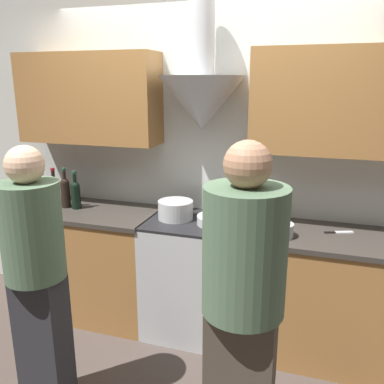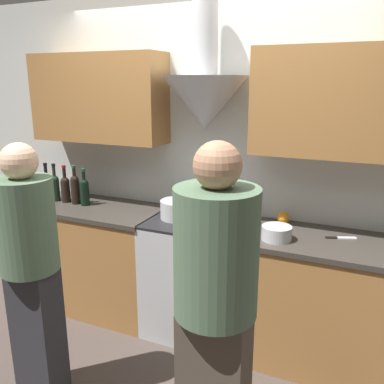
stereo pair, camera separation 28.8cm
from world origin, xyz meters
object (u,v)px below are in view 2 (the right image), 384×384
Objects in this scene: wine_bottle_0 at (47,184)px; stock_pot at (178,209)px; wine_bottle_3 at (75,188)px; saucepan at (277,233)px; wine_bottle_1 at (55,186)px; wine_bottle_4 at (84,190)px; wine_bottle_2 at (65,188)px; person_foreground_right at (215,313)px; mixing_bowl at (217,221)px; stove_range at (197,276)px; orange_fruit at (283,218)px; person_foreground_left at (31,265)px.

wine_bottle_0 is 1.23× the size of stock_pot.
saucepan is at bearing -4.13° from wine_bottle_3.
wine_bottle_3 is at bearing -0.36° from wine_bottle_1.
wine_bottle_3 reaches higher than wine_bottle_4.
wine_bottle_2 is 0.19× the size of person_foreground_right.
wine_bottle_4 is 1.18× the size of stock_pot.
wine_bottle_1 reaches higher than mixing_bowl.
wine_bottle_0 is 0.10m from wine_bottle_1.
wine_bottle_3 is at bearing 179.26° from mixing_bowl.
person_foreground_right is at bearing -33.93° from wine_bottle_3.
stove_range is 1.18m from wine_bottle_4.
wine_bottle_2 is 1.85m from orange_fruit.
orange_fruit is at bearing 6.16° from wine_bottle_2.
wine_bottle_2 is 1.64× the size of saucepan.
wine_bottle_0 is at bearing 179.87° from stove_range.
stove_range is at bearing 116.64° from person_foreground_right.
wine_bottle_0 is at bearing 176.55° from wine_bottle_1.
wine_bottle_2 reaches higher than stock_pot.
wine_bottle_1 is 1.52m from mixing_bowl.
stove_range is 2.93× the size of wine_bottle_4.
person_foreground_left is (-0.78, -1.02, -0.06)m from mixing_bowl.
person_foreground_left is at bearing -143.63° from saucepan.
wine_bottle_3 is 0.10m from wine_bottle_4.
wine_bottle_1 is 0.32m from wine_bottle_4.
person_foreground_left is (-0.61, -1.04, 0.43)m from stove_range.
wine_bottle_2 is at bearing 120.97° from person_foreground_left.
wine_bottle_0 reaches higher than stove_range.
wine_bottle_0 is 1.35m from person_foreground_left.
wine_bottle_3 is 1.25× the size of stock_pot.
person_foreground_right is at bearing -29.72° from wine_bottle_0.
person_foreground_right is (-0.04, -1.02, -0.03)m from saucepan.
person_foreground_left reaches higher than orange_fruit.
wine_bottle_2 is 1.41m from mixing_bowl.
orange_fruit is (1.73, 0.21, -0.09)m from wine_bottle_3.
wine_bottle_3 is 0.97m from stock_pot.
wine_bottle_1 reaches higher than wine_bottle_0.
wine_bottle_0 is at bearing 179.86° from wine_bottle_2.
wine_bottle_4 is (0.10, -0.00, -0.01)m from wine_bottle_3.
wine_bottle_3 reaches higher than orange_fruit.
wine_bottle_4 is 1.13m from person_foreground_left.
person_foreground_left reaches higher than wine_bottle_3.
stove_range is 0.55m from stock_pot.
person_foreground_right is (0.58, -1.15, 0.47)m from stove_range.
wine_bottle_1 is 1.02× the size of wine_bottle_2.
wine_bottle_1 is at bearing -174.02° from orange_fruit.
wine_bottle_1 is 1.24× the size of stock_pot.
stove_range is 0.81m from saucepan.
wine_bottle_3 is (0.32, -0.01, 0.00)m from wine_bottle_0.
wine_bottle_0 is 2.08m from saucepan.
wine_bottle_2 is (0.11, 0.01, -0.00)m from wine_bottle_1.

